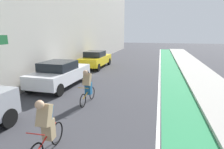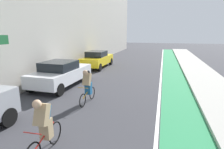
{
  "view_description": "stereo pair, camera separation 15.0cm",
  "coord_description": "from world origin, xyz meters",
  "px_view_note": "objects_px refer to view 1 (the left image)",
  "views": [
    {
      "loc": [
        2.46,
        1.86,
        3.18
      ],
      "look_at": [
        0.36,
        9.91,
        1.25
      ],
      "focal_mm": 29.21,
      "sensor_mm": 36.0,
      "label": 1
    },
    {
      "loc": [
        2.61,
        1.9,
        3.18
      ],
      "look_at": [
        0.36,
        9.91,
        1.25
      ],
      "focal_mm": 29.21,
      "sensor_mm": 36.0,
      "label": 2
    }
  ],
  "objects_px": {
    "parked_sedan_white": "(60,73)",
    "cyclist_lead": "(46,125)",
    "cyclist_mid": "(88,86)",
    "parked_sedan_yellow_cab": "(96,59)"
  },
  "relations": [
    {
      "from": "cyclist_lead",
      "to": "cyclist_mid",
      "type": "bearing_deg",
      "value": 95.64
    },
    {
      "from": "cyclist_lead",
      "to": "cyclist_mid",
      "type": "xyz_separation_m",
      "value": [
        -0.37,
        3.7,
        -0.05
      ]
    },
    {
      "from": "parked_sedan_white",
      "to": "parked_sedan_yellow_cab",
      "type": "distance_m",
      "value": 6.27
    },
    {
      "from": "parked_sedan_yellow_cab",
      "to": "cyclist_lead",
      "type": "xyz_separation_m",
      "value": [
        2.97,
        -12.08,
        0.06
      ]
    },
    {
      "from": "parked_sedan_yellow_cab",
      "to": "cyclist_mid",
      "type": "relative_size",
      "value": 2.7
    },
    {
      "from": "parked_sedan_white",
      "to": "cyclist_lead",
      "type": "relative_size",
      "value": 2.62
    },
    {
      "from": "parked_sedan_white",
      "to": "parked_sedan_yellow_cab",
      "type": "bearing_deg",
      "value": 89.99
    },
    {
      "from": "parked_sedan_white",
      "to": "cyclist_mid",
      "type": "xyz_separation_m",
      "value": [
        2.61,
        -2.11,
        0.02
      ]
    },
    {
      "from": "parked_sedan_white",
      "to": "cyclist_mid",
      "type": "distance_m",
      "value": 3.36
    },
    {
      "from": "cyclist_lead",
      "to": "parked_sedan_yellow_cab",
      "type": "bearing_deg",
      "value": 103.81
    }
  ]
}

